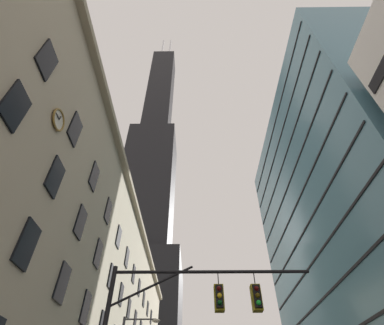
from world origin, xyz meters
The scene contains 4 objects.
station_building centered at (-19.12, 26.92, 12.08)m, with size 16.92×65.84×24.20m.
dark_skyscraper centered at (-21.93, 85.16, 60.68)m, with size 29.22×29.22×211.05m.
glass_office_midrise centered at (20.65, 23.45, 21.72)m, with size 19.40×37.30×43.44m.
traffic_signal_mast centered at (-3.05, 2.94, 5.05)m, with size 8.74×0.63×6.91m.
Camera 1 is at (-2.89, -9.76, 1.70)m, focal length 27.03 mm.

